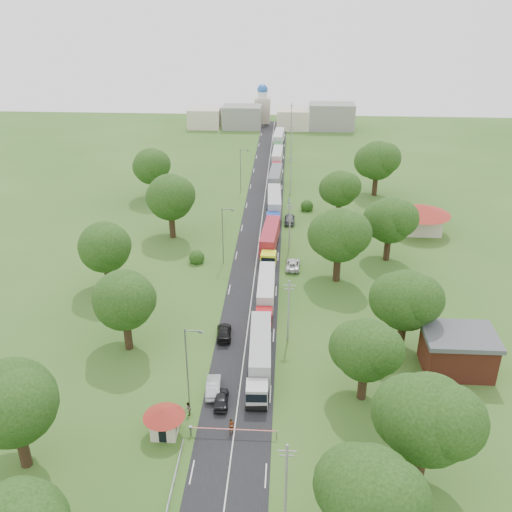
# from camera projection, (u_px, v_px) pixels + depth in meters

# --- Properties ---
(ground) EXTENTS (260.00, 260.00, 0.00)m
(ground) POSITION_uv_depth(u_px,v_px,m) (250.00, 311.00, 82.06)
(ground) COLOR #2E561C
(ground) RESTS_ON ground
(road) EXTENTS (8.00, 200.00, 0.04)m
(road) POSITION_uv_depth(u_px,v_px,m) (258.00, 251.00, 99.98)
(road) COLOR black
(road) RESTS_ON ground
(boom_barrier) EXTENTS (9.22, 0.35, 1.18)m
(boom_barrier) POSITION_uv_depth(u_px,v_px,m) (220.00, 430.00, 59.33)
(boom_barrier) COLOR slate
(boom_barrier) RESTS_ON ground
(guard_booth) EXTENTS (4.40, 4.40, 3.45)m
(guard_booth) POSITION_uv_depth(u_px,v_px,m) (164.00, 418.00, 59.08)
(guard_booth) COLOR beige
(guard_booth) RESTS_ON ground
(info_sign) EXTENTS (0.12, 3.10, 4.10)m
(info_sign) POSITION_uv_depth(u_px,v_px,m) (288.00, 205.00, 111.82)
(info_sign) COLOR slate
(info_sign) RESTS_ON ground
(pole_0) EXTENTS (1.60, 0.24, 9.00)m
(pole_0) POSITION_uv_depth(u_px,v_px,m) (286.00, 483.00, 48.34)
(pole_0) COLOR gray
(pole_0) RESTS_ON ground
(pole_1) EXTENTS (1.60, 0.24, 9.00)m
(pole_1) POSITION_uv_depth(u_px,v_px,m) (289.00, 310.00, 73.43)
(pole_1) COLOR gray
(pole_1) RESTS_ON ground
(pole_2) EXTENTS (1.60, 0.24, 9.00)m
(pole_2) POSITION_uv_depth(u_px,v_px,m) (290.00, 225.00, 98.51)
(pole_2) COLOR gray
(pole_2) RESTS_ON ground
(pole_3) EXTENTS (1.60, 0.24, 9.00)m
(pole_3) POSITION_uv_depth(u_px,v_px,m) (291.00, 175.00, 123.60)
(pole_3) COLOR gray
(pole_3) RESTS_ON ground
(pole_4) EXTENTS (1.60, 0.24, 9.00)m
(pole_4) POSITION_uv_depth(u_px,v_px,m) (291.00, 141.00, 148.69)
(pole_4) COLOR gray
(pole_4) RESTS_ON ground
(pole_5) EXTENTS (1.60, 0.24, 9.00)m
(pole_5) POSITION_uv_depth(u_px,v_px,m) (291.00, 117.00, 173.78)
(pole_5) COLOR gray
(pole_5) RESTS_ON ground
(lamp_0) EXTENTS (2.03, 0.22, 10.00)m
(lamp_0) POSITION_uv_depth(u_px,v_px,m) (188.00, 363.00, 61.97)
(lamp_0) COLOR slate
(lamp_0) RESTS_ON ground
(lamp_1) EXTENTS (2.03, 0.22, 10.00)m
(lamp_1) POSITION_uv_depth(u_px,v_px,m) (224.00, 233.00, 93.33)
(lamp_1) COLOR slate
(lamp_1) RESTS_ON ground
(lamp_2) EXTENTS (2.03, 0.22, 10.00)m
(lamp_2) POSITION_uv_depth(u_px,v_px,m) (241.00, 168.00, 124.69)
(lamp_2) COLOR slate
(lamp_2) RESTS_ON ground
(tree_0) EXTENTS (8.80, 8.80, 11.07)m
(tree_0) POSITION_uv_depth(u_px,v_px,m) (370.00, 492.00, 44.33)
(tree_0) COLOR #382616
(tree_0) RESTS_ON ground
(tree_1) EXTENTS (9.60, 9.60, 12.05)m
(tree_1) POSITION_uv_depth(u_px,v_px,m) (427.00, 418.00, 50.91)
(tree_1) COLOR #382616
(tree_1) RESTS_ON ground
(tree_2) EXTENTS (8.00, 8.00, 10.10)m
(tree_2) POSITION_uv_depth(u_px,v_px,m) (366.00, 349.00, 62.40)
(tree_2) COLOR #382616
(tree_2) RESTS_ON ground
(tree_3) EXTENTS (8.80, 8.80, 11.07)m
(tree_3) POSITION_uv_depth(u_px,v_px,m) (406.00, 300.00, 70.78)
(tree_3) COLOR #382616
(tree_3) RESTS_ON ground
(tree_4) EXTENTS (9.60, 9.60, 12.05)m
(tree_4) POSITION_uv_depth(u_px,v_px,m) (339.00, 235.00, 87.02)
(tree_4) COLOR #382616
(tree_4) RESTS_ON ground
(tree_5) EXTENTS (8.80, 8.80, 11.07)m
(tree_5) POSITION_uv_depth(u_px,v_px,m) (390.00, 220.00, 93.97)
(tree_5) COLOR #382616
(tree_5) RESTS_ON ground
(tree_6) EXTENTS (8.00, 8.00, 10.10)m
(tree_6) POSITION_uv_depth(u_px,v_px,m) (340.00, 188.00, 109.84)
(tree_6) COLOR #382616
(tree_6) RESTS_ON ground
(tree_7) EXTENTS (9.60, 9.60, 12.05)m
(tree_7) POSITION_uv_depth(u_px,v_px,m) (377.00, 160.00, 122.27)
(tree_7) COLOR #382616
(tree_7) RESTS_ON ground
(tree_9) EXTENTS (9.60, 9.60, 12.05)m
(tree_9) POSITION_uv_depth(u_px,v_px,m) (13.00, 401.00, 52.93)
(tree_9) COLOR #382616
(tree_9) RESTS_ON ground
(tree_10) EXTENTS (8.80, 8.80, 11.07)m
(tree_10) POSITION_uv_depth(u_px,v_px,m) (124.00, 299.00, 70.85)
(tree_10) COLOR #382616
(tree_10) RESTS_ON ground
(tree_11) EXTENTS (8.80, 8.80, 11.07)m
(tree_11) POSITION_uv_depth(u_px,v_px,m) (105.00, 247.00, 84.66)
(tree_11) COLOR #382616
(tree_11) RESTS_ON ground
(tree_12) EXTENTS (9.60, 9.60, 12.05)m
(tree_12) POSITION_uv_depth(u_px,v_px,m) (170.00, 197.00, 102.00)
(tree_12) COLOR #382616
(tree_12) RESTS_ON ground
(tree_13) EXTENTS (8.80, 8.80, 11.07)m
(tree_13) POSITION_uv_depth(u_px,v_px,m) (151.00, 166.00, 120.60)
(tree_13) COLOR #382616
(tree_13) RESTS_ON ground
(house_brick) EXTENTS (8.60, 6.60, 5.20)m
(house_brick) POSITION_uv_depth(u_px,v_px,m) (458.00, 351.00, 68.76)
(house_brick) COLOR maroon
(house_brick) RESTS_ON ground
(house_cream) EXTENTS (10.08, 10.08, 5.80)m
(house_cream) POSITION_uv_depth(u_px,v_px,m) (422.00, 214.00, 105.74)
(house_cream) COLOR beige
(house_cream) RESTS_ON ground
(distant_town) EXTENTS (52.00, 8.00, 8.00)m
(distant_town) POSITION_uv_depth(u_px,v_px,m) (276.00, 117.00, 179.04)
(distant_town) COLOR gray
(distant_town) RESTS_ON ground
(church) EXTENTS (5.00, 5.00, 12.30)m
(church) POSITION_uv_depth(u_px,v_px,m) (262.00, 106.00, 185.62)
(church) COLOR beige
(church) RESTS_ON ground
(truck_0) EXTENTS (2.94, 14.79, 4.09)m
(truck_0) POSITION_uv_depth(u_px,v_px,m) (260.00, 355.00, 68.80)
(truck_0) COLOR #BBBBBB
(truck_0) RESTS_ON ground
(truck_1) EXTENTS (2.42, 13.70, 3.80)m
(truck_1) POSITION_uv_depth(u_px,v_px,m) (266.00, 293.00, 82.82)
(truck_1) COLOR #B1141A
(truck_1) RESTS_ON ground
(truck_2) EXTENTS (3.29, 14.68, 4.05)m
(truck_2) POSITION_uv_depth(u_px,v_px,m) (270.00, 240.00, 98.84)
(truck_2) COLOR yellow
(truck_2) RESTS_ON ground
(truck_3) EXTENTS (3.08, 15.30, 4.23)m
(truck_3) POSITION_uv_depth(u_px,v_px,m) (274.00, 205.00, 114.05)
(truck_3) COLOR #1B3EA3
(truck_3) RESTS_ON ground
(truck_4) EXTENTS (3.03, 14.49, 4.01)m
(truck_4) POSITION_uv_depth(u_px,v_px,m) (275.00, 180.00, 128.32)
(truck_4) COLOR white
(truck_4) RESTS_ON ground
(truck_5) EXTENTS (2.63, 13.63, 3.77)m
(truck_5) POSITION_uv_depth(u_px,v_px,m) (277.00, 158.00, 144.13)
(truck_5) COLOR red
(truck_5) RESTS_ON ground
(truck_6) EXTENTS (3.06, 14.52, 4.01)m
(truck_6) POSITION_uv_depth(u_px,v_px,m) (279.00, 140.00, 160.14)
(truck_6) COLOR #2A7035
(truck_6) RESTS_ON ground
(car_lane_front) EXTENTS (1.86, 4.13, 1.38)m
(car_lane_front) POSITION_uv_depth(u_px,v_px,m) (221.00, 399.00, 63.93)
(car_lane_front) COLOR black
(car_lane_front) RESTS_ON ground
(car_lane_mid) EXTENTS (1.97, 4.70, 1.51)m
(car_lane_mid) POSITION_uv_depth(u_px,v_px,m) (213.00, 387.00, 65.75)
(car_lane_mid) COLOR #ADB0B5
(car_lane_mid) RESTS_ON ground
(car_lane_rear) EXTENTS (2.32, 4.87, 1.37)m
(car_lane_rear) POSITION_uv_depth(u_px,v_px,m) (224.00, 332.00, 75.91)
(car_lane_rear) COLOR black
(car_lane_rear) RESTS_ON ground
(car_verge_near) EXTENTS (2.49, 4.98, 1.35)m
(car_verge_near) POSITION_uv_depth(u_px,v_px,m) (293.00, 264.00, 93.84)
(car_verge_near) COLOR silver
(car_verge_near) RESTS_ON ground
(car_verge_far) EXTENTS (2.00, 4.93, 1.68)m
(car_verge_far) POSITION_uv_depth(u_px,v_px,m) (290.00, 219.00, 111.19)
(car_verge_far) COLOR #56595D
(car_verge_far) RESTS_ON ground
(pedestrian_near) EXTENTS (0.78, 0.74, 1.79)m
(pedestrian_near) POSITION_uv_depth(u_px,v_px,m) (231.00, 427.00, 59.72)
(pedestrian_near) COLOR gray
(pedestrian_near) RESTS_ON ground
(pedestrian_booth) EXTENTS (0.71, 0.86, 1.63)m
(pedestrian_booth) POSITION_uv_depth(u_px,v_px,m) (188.00, 409.00, 62.26)
(pedestrian_booth) COLOR gray
(pedestrian_booth) RESTS_ON ground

